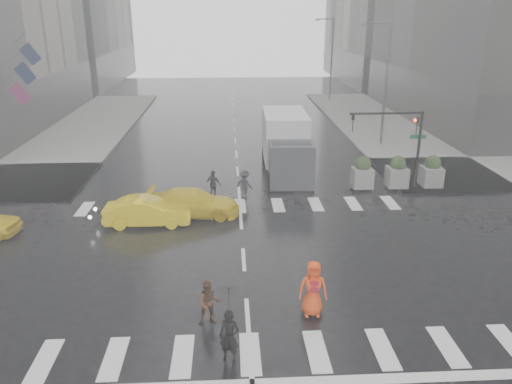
{
  "coord_description": "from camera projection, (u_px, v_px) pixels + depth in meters",
  "views": [
    {
      "loc": [
        -0.51,
        -18.28,
        9.58
      ],
      "look_at": [
        0.62,
        2.0,
        2.2
      ],
      "focal_mm": 35.0,
      "sensor_mm": 36.0,
      "label": 1
    }
  ],
  "objects": [
    {
      "name": "box_truck",
      "position": [
        286.0,
        143.0,
        30.51
      ],
      "size": [
        2.61,
        6.95,
        3.69
      ],
      "rotation": [
        0.0,
        0.0,
        -0.02
      ],
      "color": "silver",
      "rests_on": "ground"
    },
    {
      "name": "street_lamp_far",
      "position": [
        331.0,
        56.0,
        55.0
      ],
      "size": [
        2.15,
        0.22,
        9.0
      ],
      "color": "#59595B",
      "rests_on": "ground"
    },
    {
      "name": "traffic_signal_pole",
      "position": [
        402.0,
        134.0,
        27.34
      ],
      "size": [
        4.45,
        0.42,
        4.5
      ],
      "color": "black",
      "rests_on": "ground"
    },
    {
      "name": "street_lamp_near",
      "position": [
        384.0,
        79.0,
        36.22
      ],
      "size": [
        2.15,
        0.22,
        9.0
      ],
      "color": "#59595B",
      "rests_on": "ground"
    },
    {
      "name": "flag_cluster",
      "position": [
        21.0,
        71.0,
        35.1
      ],
      "size": [
        2.87,
        3.06,
        4.69
      ],
      "color": "#59595B",
      "rests_on": "ground"
    },
    {
      "name": "sidewalk_ne",
      "position": [
        492.0,
        144.0,
        37.87
      ],
      "size": [
        35.0,
        35.0,
        0.15
      ],
      "primitive_type": "cube",
      "color": "gray",
      "rests_on": "ground"
    },
    {
      "name": "pedestrian_black",
      "position": [
        229.0,
        312.0,
        13.99
      ],
      "size": [
        1.23,
        1.25,
        2.43
      ],
      "rotation": [
        0.0,
        0.0,
        -0.35
      ],
      "color": "black",
      "rests_on": "ground"
    },
    {
      "name": "ground",
      "position": [
        244.0,
        259.0,
        20.45
      ],
      "size": [
        120.0,
        120.0,
        0.0
      ],
      "primitive_type": "plane",
      "color": "black",
      "rests_on": "ground"
    },
    {
      "name": "pedestrian_far_a",
      "position": [
        214.0,
        184.0,
        26.91
      ],
      "size": [
        1.07,
        0.92,
        1.56
      ],
      "primitive_type": "imported",
      "rotation": [
        0.0,
        0.0,
        2.66
      ],
      "color": "black",
      "rests_on": "ground"
    },
    {
      "name": "planter_west",
      "position": [
        362.0,
        173.0,
        28.18
      ],
      "size": [
        1.1,
        1.1,
        1.8
      ],
      "color": "gray",
      "rests_on": "ground"
    },
    {
      "name": "pedestrian_far_b",
      "position": [
        245.0,
        185.0,
        26.87
      ],
      "size": [
        1.16,
        1.01,
        1.58
      ],
      "primitive_type": "imported",
      "rotation": [
        0.0,
        0.0,
        2.61
      ],
      "color": "black",
      "rests_on": "ground"
    },
    {
      "name": "taxi_mid",
      "position": [
        148.0,
        211.0,
        23.58
      ],
      "size": [
        4.07,
        1.46,
        1.33
      ],
      "primitive_type": "imported",
      "rotation": [
        0.0,
        0.0,
        1.58
      ],
      "color": "yellow",
      "rests_on": "ground"
    },
    {
      "name": "pedestrian_orange",
      "position": [
        313.0,
        288.0,
        16.44
      ],
      "size": [
        0.98,
        0.67,
        1.94
      ],
      "rotation": [
        0.0,
        0.0,
        -0.05
      ],
      "color": "#F14211",
      "rests_on": "ground"
    },
    {
      "name": "road_markings",
      "position": [
        244.0,
        259.0,
        20.45
      ],
      "size": [
        18.0,
        48.0,
        0.01
      ],
      "primitive_type": null,
      "color": "silver",
      "rests_on": "ground"
    },
    {
      "name": "planter_east",
      "position": [
        432.0,
        172.0,
        28.39
      ],
      "size": [
        1.1,
        1.1,
        1.8
      ],
      "color": "gray",
      "rests_on": "ground"
    },
    {
      "name": "planter_mid",
      "position": [
        397.0,
        172.0,
        28.28
      ],
      "size": [
        1.1,
        1.1,
        1.8
      ],
      "color": "gray",
      "rests_on": "ground"
    },
    {
      "name": "pedestrian_brown",
      "position": [
        209.0,
        303.0,
        16.01
      ],
      "size": [
        0.79,
        0.64,
        1.53
      ],
      "primitive_type": "imported",
      "rotation": [
        0.0,
        0.0,
        0.09
      ],
      "color": "#472A19",
      "rests_on": "ground"
    },
    {
      "name": "taxi_rear",
      "position": [
        193.0,
        203.0,
        24.69
      ],
      "size": [
        4.2,
        2.28,
        1.32
      ],
      "primitive_type": "imported",
      "rotation": [
        0.0,
        0.0,
        1.46
      ],
      "color": "yellow",
      "rests_on": "ground"
    }
  ]
}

